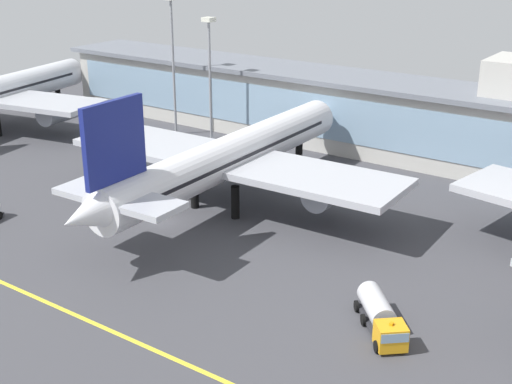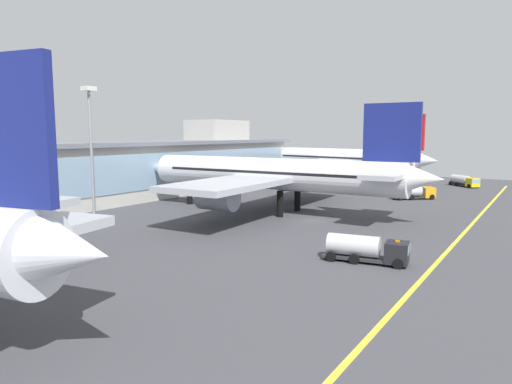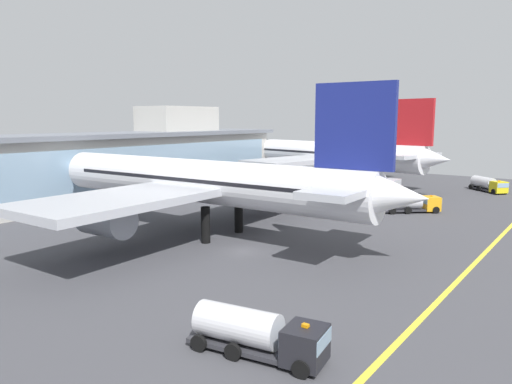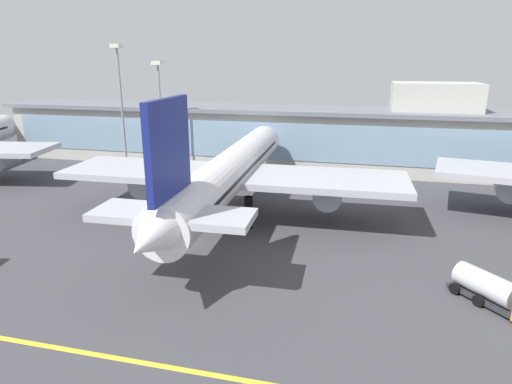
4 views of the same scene
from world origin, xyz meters
TOP-DOWN VIEW (x-y plane):
  - ground_plane at (0.00, 0.00)m, footprint 180.00×180.00m
  - taxiway_centreline_stripe at (0.00, -22.00)m, footprint 144.00×0.50m
  - terminal_building at (1.83, 42.58)m, footprint 114.82×14.00m
  - airliner_near_right at (3.31, 9.32)m, footprint 47.97×56.80m
  - service_truck_far at (33.70, -7.71)m, footprint 7.84×8.36m
  - apron_light_mast_west at (-17.27, 31.19)m, footprint 1.80×1.80m
  - apron_light_mast_centre at (-25.44, 31.18)m, footprint 1.80×1.80m

SIDE VIEW (x-z plane):
  - ground_plane at x=0.00m, z-range 0.00..0.00m
  - taxiway_centreline_stripe at x=0.00m, z-range 0.00..0.01m
  - service_truck_far at x=33.70m, z-range 0.06..2.96m
  - terminal_building at x=1.83m, z-range -2.08..15.24m
  - airliner_near_right at x=3.31m, z-range -2.49..15.88m
  - apron_light_mast_west at x=-17.27m, z-range 3.51..24.78m
  - apron_light_mast_centre at x=-25.44m, z-range 3.68..27.99m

